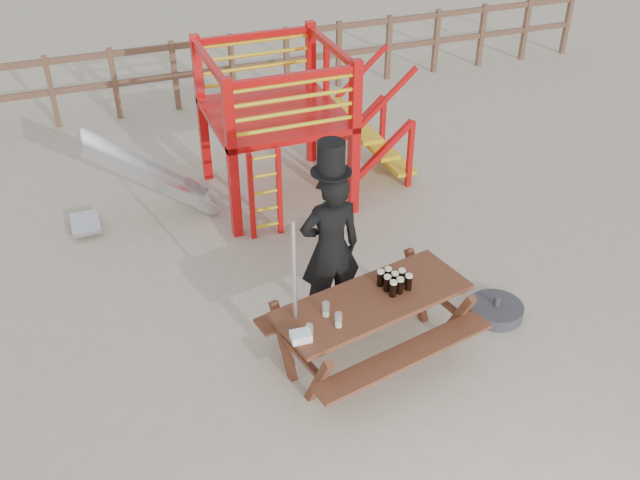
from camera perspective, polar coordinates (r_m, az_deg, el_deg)
The scene contains 10 objects.
ground at distance 7.26m, azimuth 4.07°, elevation -10.07°, with size 60.00×60.00×0.00m, color #B8A68F.
back_fence at distance 12.66m, azimuth -9.32°, elevation 13.69°, with size 15.09×0.09×1.20m.
playground_fort at distance 9.48m, azimuth -4.02°, elevation 9.19°, with size 4.71×1.84×2.10m.
picnic_table at distance 7.05m, azimuth 4.19°, elevation -6.44°, with size 2.17×1.70×0.75m.
man_with_hat at distance 7.26m, azimuth 0.84°, elevation -0.38°, with size 0.66×0.45×2.10m.
metal_pole at distance 6.56m, azimuth -2.01°, elevation -5.19°, with size 0.04×0.04×1.79m, color #B2B2B7.
parasol_base at distance 8.02m, azimuth 13.88°, elevation -5.46°, with size 0.59×0.59×0.25m.
paper_bag at distance 6.38m, azimuth -1.54°, elevation -7.72°, with size 0.18×0.14×0.08m, color white.
stout_pints at distance 6.97m, azimuth 5.96°, elevation -3.28°, with size 0.30×0.28×0.17m.
empty_glasses at distance 6.50m, azimuth 0.38°, elevation -6.46°, with size 0.37×0.31×0.15m.
Camera 1 is at (-2.33, -4.68, 5.04)m, focal length 40.00 mm.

